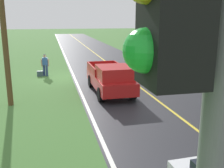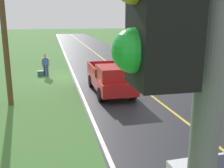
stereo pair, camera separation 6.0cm
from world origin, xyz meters
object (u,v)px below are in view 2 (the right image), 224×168
object	(u,v)px
utility_pole_roadside	(5,34)
suitcase_carried	(41,74)
pickup_truck_passing	(111,78)
hitchhiker_walking	(46,64)

from	to	relation	value
utility_pole_roadside	suitcase_carried	bearing A→B (deg)	-100.44
suitcase_carried	utility_pole_roadside	size ratio (longest dim) A/B	0.06
suitcase_carried	pickup_truck_passing	bearing A→B (deg)	37.35
hitchhiker_walking	utility_pole_roadside	xyz separation A→B (m)	(1.72, 7.11, 2.68)
suitcase_carried	utility_pole_roadside	xyz separation A→B (m)	(1.30, 7.05, 3.45)
suitcase_carried	pickup_truck_passing	world-z (taller)	pickup_truck_passing
hitchhiker_walking	pickup_truck_passing	xyz separation A→B (m)	(-3.90, 6.19, -0.01)
hitchhiker_walking	pickup_truck_passing	size ratio (longest dim) A/B	0.32
pickup_truck_passing	suitcase_carried	bearing A→B (deg)	-54.80
suitcase_carried	pickup_truck_passing	xyz separation A→B (m)	(-4.32, 6.12, 0.76)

